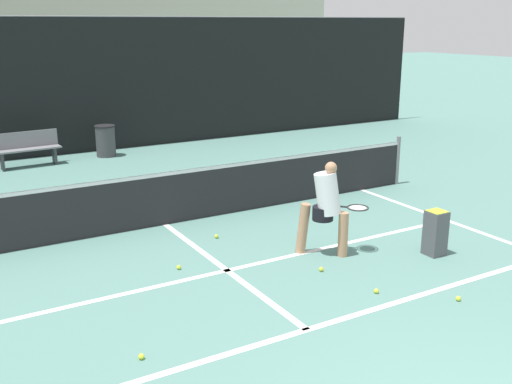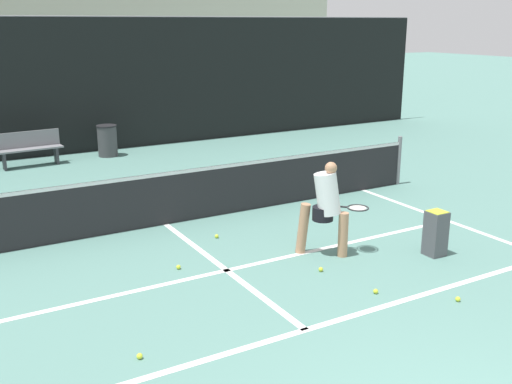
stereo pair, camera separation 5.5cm
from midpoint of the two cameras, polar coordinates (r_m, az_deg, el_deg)
court_baseline_near at (r=7.22m, az=4.96°, el=-12.95°), size 11.00×0.10×0.01m
court_service_line at (r=8.77m, az=-2.63°, el=-7.46°), size 8.25×0.10×0.01m
court_center_mark at (r=8.92m, az=-3.17°, el=-7.05°), size 0.10×4.40×0.01m
court_sideline_right at (r=11.54m, az=17.24°, el=-2.36°), size 0.10×5.40×0.01m
net at (r=10.65m, az=-8.58°, el=-0.45°), size 11.09×0.09×1.07m
fence_back at (r=16.90m, az=-17.53°, el=9.53°), size 24.00×0.06×3.63m
player_practicing at (r=9.14m, az=6.86°, el=-1.29°), size 1.14×0.75×1.48m
tennis_ball_scattered_0 at (r=10.03m, az=-3.61°, el=-4.22°), size 0.07×0.07×0.07m
tennis_ball_scattered_2 at (r=8.21m, az=11.52°, el=-9.25°), size 0.07×0.07×0.07m
tennis_ball_scattered_3 at (r=8.87m, az=-7.22°, el=-7.10°), size 0.07×0.07×0.07m
tennis_ball_scattered_4 at (r=8.77m, az=6.37°, el=-7.33°), size 0.07×0.07×0.07m
tennis_ball_scattered_5 at (r=8.28m, az=18.86°, el=-9.63°), size 0.07×0.07×0.07m
tennis_ball_scattered_6 at (r=6.76m, az=-10.79°, el=-15.10°), size 0.07×0.07×0.07m
ball_hopper at (r=9.61m, az=16.90°, el=-3.68°), size 0.28×0.28×0.71m
courtside_bench at (r=15.91m, az=-20.71°, el=3.98°), size 1.59×0.48×0.86m
trash_bin at (r=16.50m, az=-13.88°, el=4.77°), size 0.54×0.54×0.83m
parked_car at (r=19.64m, az=-17.73°, el=6.69°), size 1.89×4.02×1.37m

